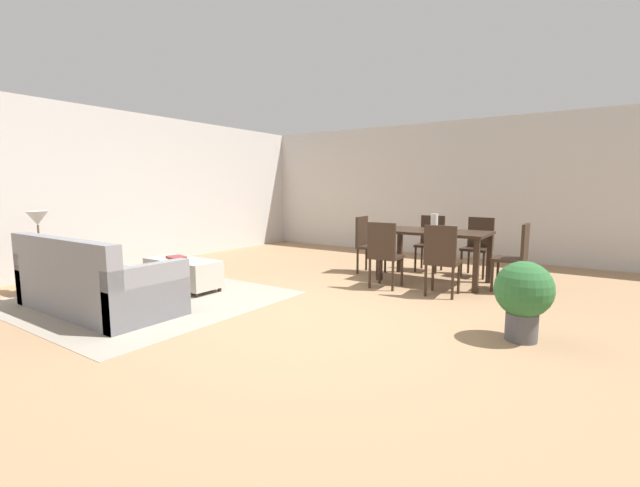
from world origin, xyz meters
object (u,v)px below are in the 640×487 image
at_px(dining_table, 434,237).
at_px(dining_chair_near_left, 384,251).
at_px(table_lamp, 37,220).
at_px(book_on_ottoman, 176,257).
at_px(couch, 95,285).
at_px(dining_chair_head_east, 517,253).
at_px(dining_chair_far_left, 431,240).
at_px(ottoman_table, 183,272).
at_px(dining_chair_far_right, 478,243).
at_px(vase_centerpiece, 434,222).
at_px(side_table, 41,260).
at_px(potted_plant, 524,294).
at_px(dining_chair_near_right, 442,256).
at_px(dining_chair_head_west, 367,241).

bearing_deg(dining_table, dining_chair_near_left, -116.63).
relative_size(table_lamp, book_on_ottoman, 2.02).
distance_m(couch, dining_chair_head_east, 5.24).
bearing_deg(dining_chair_far_left, ottoman_table, -125.31).
xyz_separation_m(dining_chair_far_right, vase_centerpiece, (-0.44, -0.81, 0.36)).
height_order(couch, book_on_ottoman, couch).
bearing_deg(dining_table, table_lamp, -137.48).
distance_m(couch, book_on_ottoman, 1.23).
bearing_deg(dining_chair_head_east, dining_table, 179.81).
distance_m(couch, side_table, 1.34).
xyz_separation_m(dining_chair_near_left, potted_plant, (1.94, -1.13, -0.09)).
bearing_deg(side_table, dining_table, 42.52).
height_order(dining_chair_near_right, dining_chair_head_east, same).
xyz_separation_m(side_table, dining_chair_head_east, (5.09, 3.63, 0.08)).
relative_size(ottoman_table, vase_centerpiece, 4.52).
distance_m(ottoman_table, dining_chair_far_right, 4.48).
xyz_separation_m(dining_chair_near_right, vase_centerpiece, (-0.40, 0.83, 0.36)).
height_order(dining_chair_far_left, dining_chair_head_east, same).
relative_size(side_table, potted_plant, 0.77).
relative_size(table_lamp, dining_chair_far_left, 0.57).
xyz_separation_m(dining_chair_head_east, potted_plant, (0.40, -1.95, -0.09)).
bearing_deg(couch, dining_chair_head_east, 44.04).
xyz_separation_m(dining_chair_far_right, book_on_ottoman, (-3.21, -3.25, -0.09)).
relative_size(table_lamp, dining_chair_head_west, 0.57).
distance_m(couch, ottoman_table, 1.21).
distance_m(dining_chair_near_left, dining_chair_near_right, 0.80).
height_order(dining_chair_near_left, dining_chair_head_west, same).
xyz_separation_m(dining_chair_head_east, dining_chair_head_west, (-2.26, 0.03, 0.00)).
relative_size(ottoman_table, dining_chair_far_right, 1.21).
bearing_deg(book_on_ottoman, couch, -83.23).
relative_size(table_lamp, dining_table, 0.34).
xyz_separation_m(dining_chair_head_east, vase_centerpiece, (-1.14, 0.01, 0.36)).
bearing_deg(table_lamp, couch, -0.28).
height_order(dining_chair_near_left, dining_chair_far_left, same).
relative_size(dining_chair_near_left, dining_chair_far_right, 1.00).
bearing_deg(table_lamp, ottoman_table, 42.38).
distance_m(dining_chair_far_left, potted_plant, 3.35).
distance_m(dining_chair_far_left, dining_chair_head_west, 1.11).
height_order(dining_chair_near_left, dining_chair_far_right, same).
distance_m(dining_chair_near_left, dining_chair_far_left, 1.64).
distance_m(dining_chair_far_left, dining_chair_far_right, 0.77).
xyz_separation_m(couch, dining_chair_near_left, (2.23, 2.82, 0.23)).
bearing_deg(side_table, dining_chair_near_left, 38.37).
distance_m(dining_chair_far_left, vase_centerpiece, 0.94).
height_order(side_table, dining_chair_near_left, dining_chair_near_left).
bearing_deg(potted_plant, dining_chair_near_left, 149.69).
distance_m(side_table, dining_chair_far_right, 6.26).
xyz_separation_m(table_lamp, dining_chair_head_west, (2.83, 3.66, -0.45)).
distance_m(dining_table, dining_chair_far_right, 0.93).
bearing_deg(dining_chair_far_left, couch, -117.22).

